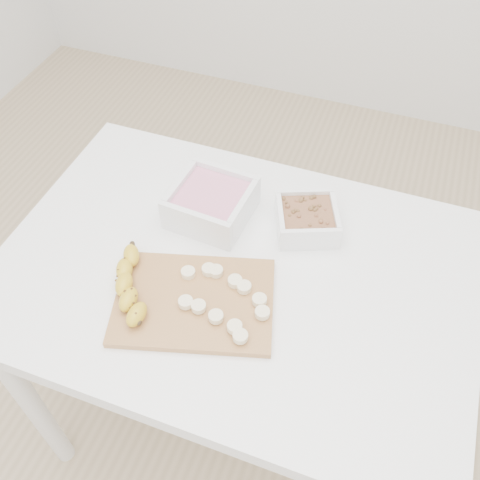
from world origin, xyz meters
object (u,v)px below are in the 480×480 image
(table, at_px, (235,295))
(cutting_board, at_px, (194,301))
(bowl_granola, at_px, (307,219))
(banana, at_px, (131,286))
(bowl_yogurt, at_px, (211,202))

(table, bearing_deg, cutting_board, -112.77)
(cutting_board, bearing_deg, table, 67.23)
(bowl_granola, distance_m, cutting_board, 0.31)
(bowl_granola, height_order, banana, bowl_granola)
(bowl_granola, xyz_separation_m, cutting_board, (-0.15, -0.27, -0.02))
(table, xyz_separation_m, bowl_granola, (0.11, 0.16, 0.13))
(bowl_granola, bearing_deg, cutting_board, -119.75)
(banana, bearing_deg, bowl_yogurt, 55.86)
(table, distance_m, banana, 0.25)
(bowl_granola, xyz_separation_m, banana, (-0.28, -0.29, 0.00))
(table, distance_m, cutting_board, 0.16)
(bowl_yogurt, relative_size, bowl_granola, 1.06)
(banana, bearing_deg, table, 18.09)
(table, relative_size, bowl_yogurt, 5.56)
(table, height_order, bowl_yogurt, bowl_yogurt)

